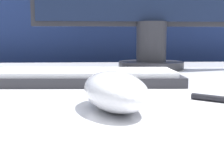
{
  "coord_description": "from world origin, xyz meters",
  "views": [
    {
      "loc": [
        -0.1,
        -0.58,
        0.8
      ],
      "look_at": [
        -0.08,
        -0.21,
        0.74
      ],
      "focal_mm": 50.0,
      "sensor_mm": 36.0,
      "label": 1
    }
  ],
  "objects": [
    {
      "name": "computer_mouse_near",
      "position": [
        -0.08,
        -0.25,
        0.74
      ],
      "size": [
        0.09,
        0.14,
        0.04
      ],
      "rotation": [
        0.0,
        0.0,
        0.22
      ],
      "color": "silver",
      "rests_on": "desk"
    },
    {
      "name": "keyboard",
      "position": [
        -0.16,
        -0.03,
        0.73
      ],
      "size": [
        0.43,
        0.15,
        0.02
      ],
      "rotation": [
        0.0,
        0.0,
        -0.06
      ],
      "color": "#28282D",
      "rests_on": "desk"
    },
    {
      "name": "partition_panel",
      "position": [
        0.0,
        0.63,
        0.72
      ],
      "size": [
        5.0,
        0.03,
        1.44
      ],
      "color": "navy",
      "rests_on": "ground_plane"
    }
  ]
}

